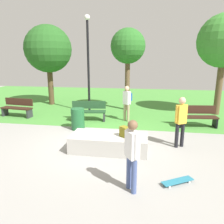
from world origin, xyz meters
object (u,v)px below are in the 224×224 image
Objects in this scene: skateboard_by_ledge at (178,181)px; tree_slender_maple at (128,47)px; skater_watching at (181,118)px; tree_broad_elm at (224,42)px; concrete_ledge at (109,143)px; trash_bin at (78,119)px; skateboard_spare at (95,144)px; park_bench_far_left at (198,116)px; skater_performing_trick at (132,151)px; tree_tall_oak at (48,49)px; lamp_post at (88,57)px; park_bench_by_oak at (89,111)px; pedestrian_with_backpack at (127,100)px; backpack_on_ledge at (125,132)px; park_bench_near_lamppost at (17,107)px.

tree_slender_maple is at bearing 104.33° from skateboard_by_ledge.
tree_broad_elm reaches higher than skater_watching.
concrete_ledge is 2.72× the size of trash_bin.
park_bench_far_left is at bearing 35.52° from skateboard_spare.
concrete_ledge is 2.32m from skater_performing_trick.
tree_tall_oak reaches higher than skater_watching.
lamp_post is 5.59× the size of trash_bin.
tree_broad_elm reaches higher than skateboard_spare.
park_bench_by_oak reaches higher than skateboard_by_ledge.
skateboard_by_ledge is at bearing -39.87° from concrete_ledge.
lamp_post reaches higher than tree_slender_maple.
tree_broad_elm is at bearing 62.12° from skater_watching.
skateboard_by_ledge is 0.16× the size of lamp_post.
skateboard_spare is at bearing -70.94° from park_bench_by_oak.
skateboard_by_ledge is at bearing -44.49° from trash_bin.
skater_watching is at bearing 7.41° from skateboard_spare.
tree_broad_elm is at bearing 44.17° from skateboard_spare.
skater_watching reaches higher than pedestrian_with_backpack.
concrete_ledge is 8.05m from tree_broad_elm.
concrete_ledge is 0.65m from backpack_on_ledge.
tree_broad_elm is at bearing 23.89° from pedestrian_with_backpack.
trash_bin reaches higher than concrete_ledge.
backpack_on_ledge is 0.06× the size of tree_broad_elm.
skateboard_spare is 6.46m from tree_slender_maple.
park_bench_near_lamppost is 1.00× the size of park_bench_by_oak.
concrete_ledge is 3.55m from pedestrian_with_backpack.
concrete_ledge is 1.46× the size of pedestrian_with_backpack.
skater_watching is at bearing 16.51° from concrete_ledge.
skater_performing_trick is 5.84m from park_bench_by_oak.
concrete_ledge is at bearing -49.10° from trash_bin.
backpack_on_ledge is at bearing -85.50° from tree_slender_maple.
backpack_on_ledge is 1.24m from skateboard_spare.
tree_slender_maple is at bearing 113.49° from skater_watching.
concrete_ledge is 1.47× the size of park_bench_near_lamppost.
park_bench_by_oak reaches higher than backpack_on_ledge.
skater_performing_trick is 0.97× the size of skater_watching.
skater_performing_trick is at bearing -117.65° from tree_broad_elm.
park_bench_by_oak is 5.51m from tree_tall_oak.
park_bench_near_lamppost is 6.56m from tree_slender_maple.
lamp_post is (-6.71, -0.76, -0.72)m from tree_broad_elm.
skateboard_by_ledge is 5.98m from park_bench_by_oak.
lamp_post is at bearing 107.33° from skateboard_spare.
skateboard_by_ledge is at bearing -54.49° from park_bench_by_oak.
skater_watching is 0.34× the size of tree_broad_elm.
skater_watching is 1.02× the size of park_bench_by_oak.
skateboard_by_ledge is 0.48× the size of park_bench_by_oak.
pedestrian_with_backpack is (-4.56, -2.02, -2.69)m from tree_broad_elm.
backpack_on_ledge is 6.46m from tree_slender_maple.
pedestrian_with_backpack is (2.15, -1.26, -1.97)m from lamp_post.
concrete_ledge reaches higher than skateboard_spare.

